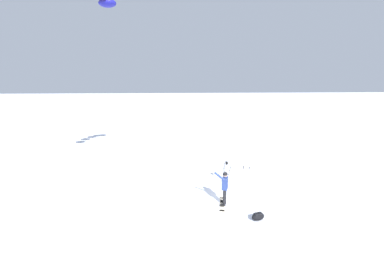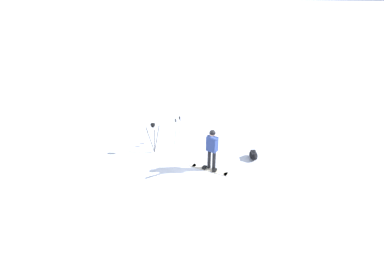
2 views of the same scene
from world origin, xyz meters
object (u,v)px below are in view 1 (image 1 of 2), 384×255
Objects in this scene: gear_bag_large at (258,216)px; camera_tripod at (226,168)px; snowboarder at (225,185)px; snowboard at (222,204)px; ski_poles at (246,174)px.

camera_tripod reaches higher than gear_bag_large.
snowboarder is at bearing 125.80° from gear_bag_large.
snowboard is 2.07m from gear_bag_large.
ski_poles is at bearing 45.03° from snowboard.
ski_poles is (1.79, 1.79, 0.83)m from snowboard.
gear_bag_large is 0.49× the size of camera_tripod.
snowboarder is 2.51m from ski_poles.
snowboard is at bearing 127.08° from gear_bag_large.
camera_tripod is (-0.43, 4.23, 0.81)m from gear_bag_large.
ski_poles is (0.97, -0.79, -0.13)m from camera_tripod.
camera_tripod is 1.26m from ski_poles.
snowboarder is at bearing -28.52° from snowboard.
snowboard is 2.87m from camera_tripod.
snowboarder is at bearing -132.64° from ski_poles.
camera_tripod is at bearing 74.63° from snowboarder.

